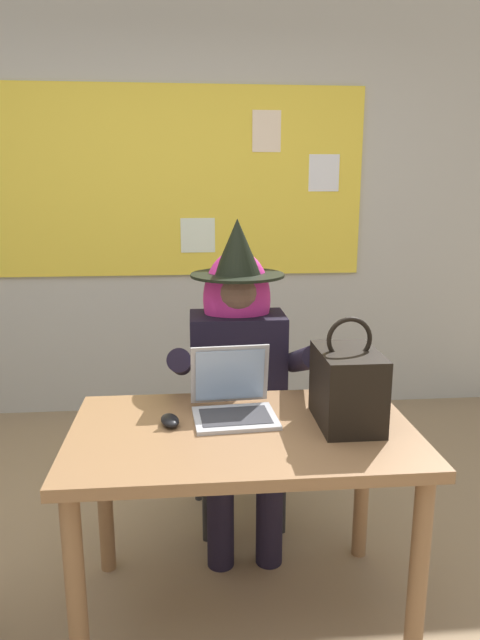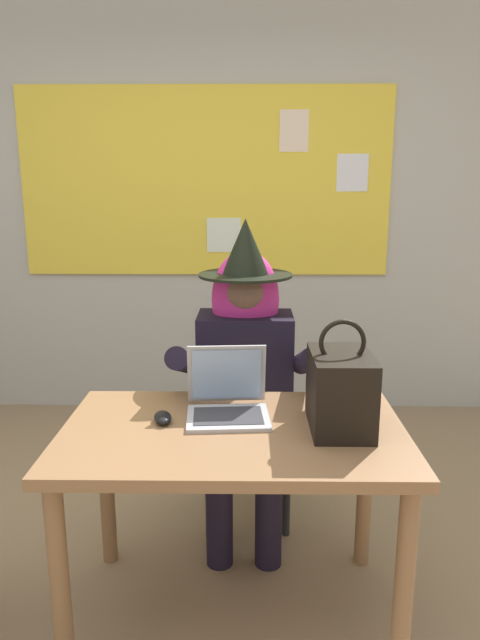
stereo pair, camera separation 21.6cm
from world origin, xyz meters
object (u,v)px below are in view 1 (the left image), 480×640
object	(u,v)px
person_costumed	(239,360)
laptop	(233,401)
chair_at_desk	(235,408)
desk_main	(243,456)
computer_mouse	(170,420)
handbag	(347,386)

from	to	relation	value
person_costumed	laptop	size ratio (longest dim) A/B	4.56
person_costumed	chair_at_desk	bearing A→B (deg)	-176.60
desk_main	chair_at_desk	world-z (taller)	chair_at_desk
desk_main	computer_mouse	world-z (taller)	computer_mouse
laptop	handbag	world-z (taller)	handbag
handbag	computer_mouse	bearing A→B (deg)	176.51
person_costumed	handbag	size ratio (longest dim) A/B	3.68
desk_main	laptop	size ratio (longest dim) A/B	3.82
desk_main	handbag	xyz separation A→B (m)	(0.36, 0.01, 0.24)
desk_main	person_costumed	bearing A→B (deg)	86.34
desk_main	computer_mouse	bearing A→B (deg)	168.49
chair_at_desk	handbag	bearing A→B (deg)	20.20
handbag	laptop	bearing A→B (deg)	163.86
computer_mouse	person_costumed	bearing A→B (deg)	48.62
computer_mouse	handbag	size ratio (longest dim) A/B	0.28
desk_main	computer_mouse	distance (m)	0.28
computer_mouse	handbag	bearing A→B (deg)	-17.14
person_costumed	desk_main	bearing A→B (deg)	-3.29
desk_main	laptop	bearing A→B (deg)	100.70
person_costumed	laptop	world-z (taller)	person_costumed
chair_at_desk	laptop	xyz separation A→B (m)	(-0.05, -0.59, 0.27)
computer_mouse	handbag	distance (m)	0.62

